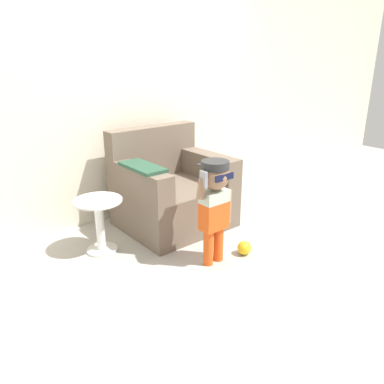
{
  "coord_description": "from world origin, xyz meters",
  "views": [
    {
      "loc": [
        -2.21,
        -2.84,
        1.65
      ],
      "look_at": [
        -0.19,
        -0.39,
        0.5
      ],
      "focal_mm": 35.0,
      "sensor_mm": 36.0,
      "label": 1
    }
  ],
  "objects_px": {
    "side_table": "(100,220)",
    "toy_ball": "(244,248)",
    "armchair": "(171,192)",
    "person_child": "(215,197)"
  },
  "relations": [
    {
      "from": "side_table",
      "to": "toy_ball",
      "type": "relative_size",
      "value": 3.97
    },
    {
      "from": "armchair",
      "to": "toy_ball",
      "type": "relative_size",
      "value": 8.32
    },
    {
      "from": "side_table",
      "to": "toy_ball",
      "type": "height_order",
      "value": "side_table"
    },
    {
      "from": "toy_ball",
      "to": "person_child",
      "type": "bearing_deg",
      "value": 165.21
    },
    {
      "from": "person_child",
      "to": "armchair",
      "type": "bearing_deg",
      "value": 77.14
    },
    {
      "from": "armchair",
      "to": "side_table",
      "type": "bearing_deg",
      "value": -174.96
    },
    {
      "from": "person_child",
      "to": "side_table",
      "type": "xyz_separation_m",
      "value": [
        -0.64,
        0.78,
        -0.3
      ]
    },
    {
      "from": "person_child",
      "to": "toy_ball",
      "type": "height_order",
      "value": "person_child"
    },
    {
      "from": "armchair",
      "to": "side_table",
      "type": "xyz_separation_m",
      "value": [
        -0.84,
        -0.07,
        -0.05
      ]
    },
    {
      "from": "armchair",
      "to": "toy_ball",
      "type": "bearing_deg",
      "value": -83.74
    }
  ]
}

